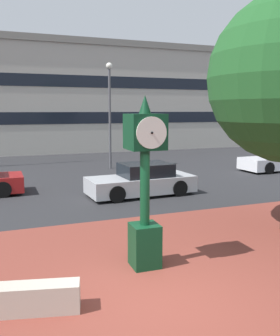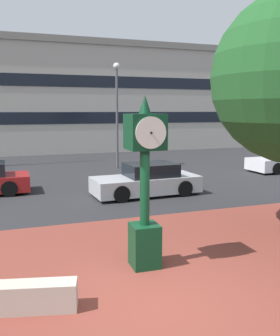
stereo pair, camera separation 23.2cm
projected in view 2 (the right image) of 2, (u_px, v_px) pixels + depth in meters
ground_plane at (154, 299)px, 6.78m from camera, size 200.00×200.00×0.00m
plaza_brick_paving at (144, 286)px, 7.27m from camera, size 44.00×9.05×0.01m
street_clock at (145, 181)px, 7.92m from camera, size 0.76×0.86×3.70m
car_street_far at (147, 181)px, 15.01m from camera, size 4.34×1.99×1.28m
civic_building at (97, 99)px, 36.05m from camera, size 30.87×14.13×8.84m
street_lamp_post at (117, 104)px, 21.38m from camera, size 0.36×0.36×6.02m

